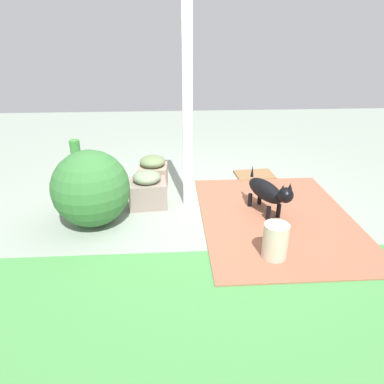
# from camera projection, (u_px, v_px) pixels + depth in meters

# --- Properties ---
(ground_plane) EXTENTS (12.00, 12.00, 0.00)m
(ground_plane) POSITION_uv_depth(u_px,v_px,m) (207.00, 207.00, 4.51)
(ground_plane) COLOR gray
(brick_path) EXTENTS (1.80, 2.40, 0.02)m
(brick_path) POSITION_uv_depth(u_px,v_px,m) (277.00, 218.00, 4.23)
(brick_path) COLOR #9C5D43
(brick_path) RESTS_ON ground
(lawn_patch) EXTENTS (5.20, 2.80, 0.01)m
(lawn_patch) POSITION_uv_depth(u_px,v_px,m) (153.00, 375.00, 2.30)
(lawn_patch) COLOR #478F47
(lawn_patch) RESTS_ON ground
(porch_pillar) EXTENTS (0.12, 0.12, 2.44)m
(porch_pillar) POSITION_uv_depth(u_px,v_px,m) (187.00, 110.00, 4.12)
(porch_pillar) COLOR white
(porch_pillar) RESTS_ON ground
(stone_planter_nearest) EXTENTS (0.41, 0.39, 0.47)m
(stone_planter_nearest) POSITION_uv_depth(u_px,v_px,m) (153.00, 172.00, 5.00)
(stone_planter_nearest) COLOR tan
(stone_planter_nearest) RESTS_ON ground
(stone_planter_near) EXTENTS (0.50, 0.43, 0.47)m
(stone_planter_near) POSITION_uv_depth(u_px,v_px,m) (148.00, 190.00, 4.46)
(stone_planter_near) COLOR gray
(stone_planter_near) RESTS_ON ground
(round_shrub) EXTENTS (0.88, 0.88, 0.88)m
(round_shrub) POSITION_uv_depth(u_px,v_px,m) (91.00, 188.00, 3.96)
(round_shrub) COLOR #357135
(round_shrub) RESTS_ON ground
(terracotta_pot_tall) EXTENTS (0.25, 0.25, 0.70)m
(terracotta_pot_tall) POSITION_uv_depth(u_px,v_px,m) (78.00, 171.00, 4.99)
(terracotta_pot_tall) COLOR #C6754D
(terracotta_pot_tall) RESTS_ON ground
(dog) EXTENTS (0.43, 0.77, 0.54)m
(dog) POSITION_uv_depth(u_px,v_px,m) (268.00, 192.00, 4.19)
(dog) COLOR black
(dog) RESTS_ON ground
(ceramic_urn) EXTENTS (0.25, 0.25, 0.38)m
(ceramic_urn) POSITION_uv_depth(u_px,v_px,m) (275.00, 242.00, 3.42)
(ceramic_urn) COLOR beige
(ceramic_urn) RESTS_ON ground
(doormat) EXTENTS (0.61, 0.45, 0.03)m
(doormat) POSITION_uv_depth(u_px,v_px,m) (255.00, 175.00, 5.47)
(doormat) COLOR olive
(doormat) RESTS_ON ground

